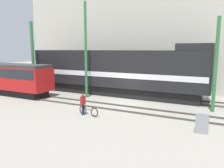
# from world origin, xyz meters

# --- Properties ---
(ground_plane) EXTENTS (120.00, 120.00, 0.00)m
(ground_plane) POSITION_xyz_m (0.00, 0.00, 0.00)
(ground_plane) COLOR gray
(track_near) EXTENTS (60.00, 1.51, 0.14)m
(track_near) POSITION_xyz_m (0.00, -1.69, 0.07)
(track_near) COLOR #47423D
(track_near) RESTS_ON ground
(track_far) EXTENTS (60.00, 1.51, 0.14)m
(track_far) POSITION_xyz_m (0.00, 3.16, 0.07)
(track_far) COLOR #47423D
(track_far) RESTS_ON ground
(building_backdrop) EXTENTS (34.69, 6.00, 15.05)m
(building_backdrop) POSITION_xyz_m (0.00, 9.95, 7.53)
(building_backdrop) COLOR beige
(building_backdrop) RESTS_ON ground
(freight_locomotive) EXTENTS (18.99, 3.04, 5.26)m
(freight_locomotive) POSITION_xyz_m (-2.37, 3.16, 2.45)
(freight_locomotive) COLOR black
(freight_locomotive) RESTS_ON ground
(streetcar) EXTENTS (9.52, 2.54, 3.26)m
(streetcar) POSITION_xyz_m (-12.13, -1.69, 1.87)
(streetcar) COLOR black
(streetcar) RESTS_ON ground
(bicycle) EXTENTS (1.74, 0.44, 0.72)m
(bicycle) POSITION_xyz_m (-0.83, -4.36, 0.33)
(bicycle) COLOR black
(bicycle) RESTS_ON ground
(person) EXTENTS (0.27, 0.39, 1.61)m
(person) POSITION_xyz_m (-1.24, -4.45, 0.97)
(person) COLOR #232D4C
(person) RESTS_ON ground
(utility_pole_left) EXTENTS (0.32, 0.32, 7.79)m
(utility_pole_left) POSITION_xyz_m (-11.41, 0.73, 3.90)
(utility_pole_left) COLOR #2D7238
(utility_pole_left) RESTS_ON ground
(utility_pole_center) EXTENTS (0.25, 0.25, 9.24)m
(utility_pole_center) POSITION_xyz_m (-4.32, 0.73, 4.62)
(utility_pole_center) COLOR #2D7238
(utility_pole_center) RESTS_ON ground
(utility_pole_right) EXTENTS (0.26, 0.26, 7.16)m
(utility_pole_right) POSITION_xyz_m (7.22, 0.73, 3.58)
(utility_pole_right) COLOR #2D7238
(utility_pole_right) RESTS_ON ground
(signal_box) EXTENTS (0.70, 0.60, 1.20)m
(signal_box) POSITION_xyz_m (6.83, -4.22, 0.60)
(signal_box) COLOR gray
(signal_box) RESTS_ON ground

